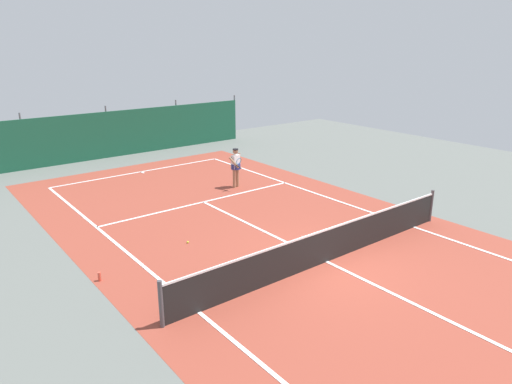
# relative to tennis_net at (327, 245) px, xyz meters

# --- Properties ---
(ground_plane) EXTENTS (36.00, 36.00, 0.00)m
(ground_plane) POSITION_rel_tennis_net_xyz_m (0.00, 0.00, -0.51)
(ground_plane) COLOR slate
(court_surface) EXTENTS (11.02, 26.60, 0.01)m
(court_surface) POSITION_rel_tennis_net_xyz_m (0.00, 0.00, -0.51)
(court_surface) COLOR brown
(court_surface) RESTS_ON ground
(tennis_net) EXTENTS (10.12, 0.10, 1.10)m
(tennis_net) POSITION_rel_tennis_net_xyz_m (0.00, 0.00, 0.00)
(tennis_net) COLOR black
(tennis_net) RESTS_ON ground
(back_fence) EXTENTS (16.30, 0.98, 2.70)m
(back_fence) POSITION_rel_tennis_net_xyz_m (-0.00, 16.11, 0.16)
(back_fence) COLOR #195138
(back_fence) RESTS_ON ground
(tennis_player) EXTENTS (0.62, 0.81, 1.64)m
(tennis_player) POSITION_rel_tennis_net_xyz_m (2.10, 7.20, 0.45)
(tennis_player) COLOR #9E7051
(tennis_player) RESTS_ON ground
(tennis_ball_near_player) EXTENTS (0.07, 0.07, 0.07)m
(tennis_ball_near_player) POSITION_rel_tennis_net_xyz_m (-2.39, 3.46, -0.48)
(tennis_ball_near_player) COLOR #CCDB33
(tennis_ball_near_player) RESTS_ON ground
(water_bottle) EXTENTS (0.08, 0.08, 0.24)m
(water_bottle) POSITION_rel_tennis_net_xyz_m (-5.33, 2.80, -0.39)
(water_bottle) COLOR #D84C38
(water_bottle) RESTS_ON ground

